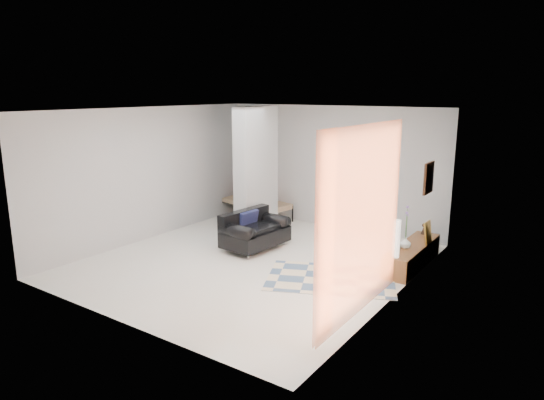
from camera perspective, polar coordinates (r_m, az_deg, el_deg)
The scene contains 17 objects.
floor at distance 9.16m, azimuth -2.18°, elevation -7.22°, with size 6.00×6.00×0.00m, color silver.
ceiling at distance 8.62m, azimuth -2.34°, elevation 10.56°, with size 6.00×6.00×0.00m, color white.
wall_back at distance 11.29m, azimuth 6.88°, elevation 3.87°, with size 6.00×6.00×0.00m, color #B5B7B9.
wall_front at distance 6.69m, azimuth -17.79°, elevation -2.86°, with size 6.00×6.00×0.00m, color #B5B7B9.
wall_left at distance 10.63m, azimuth -14.25°, elevation 3.01°, with size 6.00×6.00×0.00m, color #B5B7B9.
wall_right at distance 7.51m, azimuth 14.84°, elevation -0.99°, with size 6.00×6.00×0.00m, color #B5B7B9.
partition_column at distance 10.69m, azimuth -1.87°, elevation 3.45°, with size 0.35×1.20×2.80m, color #A8ACAF.
hallway_door at distance 12.42m, azimuth -1.87°, elevation 2.98°, with size 0.85×0.06×2.04m, color white.
curtain at distance 6.49m, azimuth 10.73°, elevation -2.48°, with size 2.55×2.55×0.00m, color orange.
wall_art at distance 8.82m, azimuth 17.95°, elevation 2.48°, with size 0.04×0.45×0.55m, color #3F2111.
media_console at distance 9.23m, azimuth 16.15°, elevation -6.23°, with size 0.45×1.89×0.80m.
loveseat at distance 9.80m, azimuth -2.21°, elevation -3.64°, with size 0.92×1.44×0.76m.
daybed at distance 12.17m, azimuth -2.09°, elevation -0.15°, with size 2.06×1.20×0.77m.
area_rug at distance 8.40m, azimuth 6.91°, elevation -9.16°, with size 2.13×1.42×0.01m, color beige.
cylinder_lamp at distance 8.34m, azimuth 14.43°, elevation -4.44°, with size 0.12×0.12×0.64m, color beige.
bronze_figurine at distance 9.87m, azimuth 17.43°, elevation -3.25°, with size 0.11×0.11×0.21m, color black, non-canonical shape.
vase at distance 8.92m, azimuth 15.42°, elevation -4.85°, with size 0.20×0.20×0.21m, color white.
Camera 1 is at (5.15, -6.90, 3.13)m, focal length 32.00 mm.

